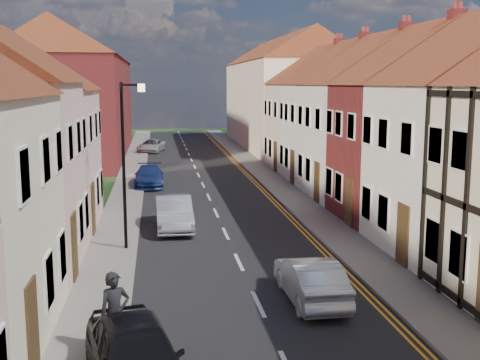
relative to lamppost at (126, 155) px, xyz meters
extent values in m
cube|color=black|center=(3.81, 10.00, -3.53)|extent=(7.00, 90.00, 0.02)
cube|color=gray|center=(-0.59, 10.00, -3.48)|extent=(1.80, 90.00, 0.12)
cube|color=gray|center=(8.21, 10.00, -3.48)|extent=(1.80, 90.00, 0.12)
cube|color=maroon|center=(13.11, 3.50, -0.54)|extent=(8.00, 5.00, 6.00)
cube|color=maroon|center=(13.11, 1.60, 4.66)|extent=(0.60, 0.60, 1.60)
cube|color=white|center=(13.11, 8.90, -0.54)|extent=(8.00, 5.80, 6.00)
cube|color=maroon|center=(13.11, 6.60, 4.66)|extent=(0.60, 0.60, 1.60)
cube|color=white|center=(13.11, 14.30, -0.54)|extent=(8.00, 5.00, 6.00)
cube|color=maroon|center=(13.11, 12.40, 4.66)|extent=(0.60, 0.60, 1.60)
cube|color=beige|center=(13.11, 19.70, -0.54)|extent=(8.00, 5.80, 6.00)
cube|color=maroon|center=(13.11, 17.40, 4.66)|extent=(0.60, 0.60, 1.60)
cube|color=beige|center=(13.11, 35.00, 0.46)|extent=(8.00, 24.00, 8.00)
cube|color=maroon|center=(-5.49, 30.00, 0.46)|extent=(8.00, 24.00, 8.00)
cylinder|color=black|center=(-0.09, 0.00, -0.42)|extent=(0.12, 0.12, 6.00)
cube|color=black|center=(0.26, 0.00, 2.48)|extent=(0.70, 0.08, 0.08)
cube|color=#FFD899|center=(0.61, 0.00, 2.38)|extent=(0.25, 0.15, 0.28)
imported|color=black|center=(0.61, -10.38, -2.81)|extent=(2.59, 4.54, 1.46)
imported|color=#B5B7BE|center=(1.76, 3.14, -2.85)|extent=(1.54, 4.21, 1.38)
imported|color=navy|center=(0.61, 14.00, -2.93)|extent=(1.71, 4.20, 1.22)
imported|color=silver|center=(0.61, 32.16, -2.96)|extent=(2.79, 4.47, 1.15)
imported|color=black|center=(0.11, -8.76, -2.49)|extent=(0.78, 0.64, 1.85)
imported|color=silver|center=(5.31, -5.91, -2.91)|extent=(1.41, 3.84, 1.26)
camera|label=1|loc=(1.12, -21.70, 2.54)|focal=45.00mm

